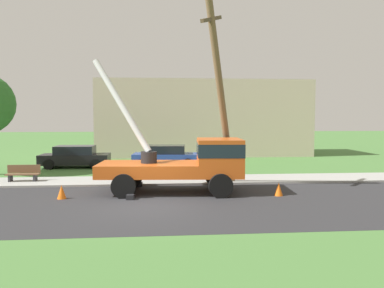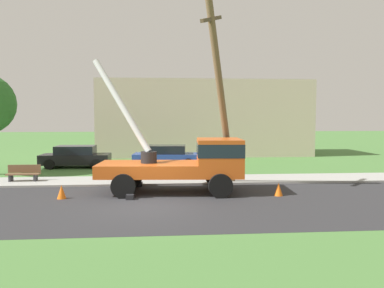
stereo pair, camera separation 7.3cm
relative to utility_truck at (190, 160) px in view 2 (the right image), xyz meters
name	(u,v)px [view 2 (the right image)]	position (x,y,z in m)	size (l,w,h in m)	color
ground_plane	(154,165)	(-1.73, 9.79, -1.41)	(120.00, 120.00, 0.00)	#477538
road_asphalt	(149,204)	(-1.73, -2.21, -1.40)	(80.00, 7.70, 0.01)	#2B2B2D
sidewalk_strip	(152,180)	(-1.73, 2.93, -1.36)	(80.00, 2.58, 0.10)	#9E9E99
utility_truck	(190,160)	(0.00, 0.00, 0.00)	(6.74, 3.21, 5.98)	#C65119
leaning_utility_pole	(221,92)	(1.52, 1.03, 3.04)	(2.13, 2.93, 8.69)	brown
traffic_cone_ahead	(278,189)	(3.66, -1.10, -1.13)	(0.36, 0.36, 0.56)	orange
traffic_cone_behind	(62,192)	(-5.27, -0.93, -1.13)	(0.36, 0.36, 0.56)	orange
traffic_cone_curbside	(224,181)	(1.71, 1.14, -1.13)	(0.36, 0.36, 0.56)	orange
parked_sedan_black	(76,157)	(-6.85, 8.77, -0.70)	(4.41, 2.03, 1.42)	black
parked_sedan_blue	(167,156)	(-0.88, 8.71, -0.70)	(4.55, 2.28, 1.42)	#263F99
park_bench	(24,174)	(-8.14, 3.00, -0.95)	(1.60, 0.45, 0.90)	brown
lowrise_building_backdrop	(203,118)	(2.49, 16.83, 1.79)	(18.00, 6.00, 6.40)	beige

